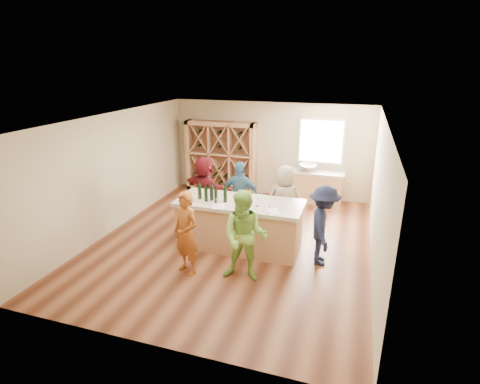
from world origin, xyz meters
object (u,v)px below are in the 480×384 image
(wine_bottle_e, at_px, (225,195))
(person_far_right, at_px, (284,201))
(person_far_left, at_px, (205,190))
(wine_bottle_d, at_px, (216,197))
(person_near_left, at_px, (186,233))
(wine_bottle_b, at_px, (206,194))
(person_far_mid, at_px, (241,196))
(wine_bottle_f, at_px, (238,200))
(wine_bottle_c, at_px, (212,193))
(wine_rack, at_px, (221,157))
(wine_bottle_a, at_px, (200,191))
(tasting_counter_base, at_px, (240,226))
(sink, at_px, (308,168))
(person_near_right, at_px, (245,237))
(person_server, at_px, (323,226))

(wine_bottle_e, distance_m, person_far_right, 1.56)
(person_far_left, bearing_deg, wine_bottle_d, 145.37)
(wine_bottle_e, bearing_deg, person_near_left, -107.47)
(wine_bottle_b, xyz_separation_m, wine_bottle_e, (0.41, 0.08, 0.01))
(person_near_left, distance_m, person_far_mid, 2.27)
(person_far_right, bearing_deg, wine_bottle_f, 43.32)
(wine_bottle_c, xyz_separation_m, wine_bottle_f, (0.65, -0.19, -0.02))
(wine_rack, bearing_deg, person_far_right, -45.23)
(person_near_left, relative_size, person_far_left, 0.97)
(wine_bottle_d, relative_size, wine_bottle_e, 0.89)
(wine_bottle_c, bearing_deg, wine_bottle_f, -16.09)
(wine_bottle_c, relative_size, person_far_mid, 0.20)
(person_far_mid, xyz_separation_m, wine_bottle_f, (0.33, -1.24, 0.38))
(wine_bottle_a, height_order, person_far_left, person_far_left)
(wine_bottle_b, bearing_deg, tasting_counter_base, 16.41)
(person_far_mid, bearing_deg, wine_bottle_d, 82.80)
(tasting_counter_base, bearing_deg, wine_bottle_d, -151.70)
(wine_bottle_b, bearing_deg, person_far_mid, 70.21)
(person_far_right, bearing_deg, person_far_mid, -15.94)
(wine_bottle_c, bearing_deg, tasting_counter_base, 10.80)
(wine_bottle_e, height_order, person_far_left, person_far_left)
(tasting_counter_base, distance_m, person_near_left, 1.50)
(sink, bearing_deg, wine_bottle_b, -114.95)
(wine_bottle_a, bearing_deg, wine_bottle_c, -2.52)
(wine_rack, height_order, person_near_left, wine_rack)
(person_near_right, height_order, wine_bottle_f, person_near_right)
(wine_rack, relative_size, person_far_right, 1.30)
(wine_rack, xyz_separation_m, person_near_left, (1.06, -4.77, -0.27))
(person_near_right, relative_size, person_far_mid, 1.04)
(wine_bottle_e, bearing_deg, wine_bottle_a, 177.45)
(person_near_right, xyz_separation_m, person_far_right, (0.31, 2.13, -0.03))
(sink, height_order, person_far_mid, person_far_mid)
(wine_bottle_d, height_order, person_near_left, person_near_left)
(wine_bottle_a, bearing_deg, person_far_left, 108.03)
(wine_bottle_c, distance_m, person_far_mid, 1.17)
(person_near_left, height_order, wine_bottle_f, person_near_left)
(wine_rack, distance_m, tasting_counter_base, 3.91)
(person_far_left, bearing_deg, wine_bottle_a, 131.77)
(wine_bottle_b, bearing_deg, person_server, 1.18)
(person_server, bearing_deg, person_near_right, 120.73)
(person_server, bearing_deg, wine_bottle_e, 81.33)
(wine_rack, bearing_deg, person_far_mid, -60.30)
(sink, distance_m, person_near_left, 4.98)
(person_far_mid, bearing_deg, sink, -116.25)
(person_far_right, bearing_deg, wine_bottle_a, 16.12)
(wine_rack, distance_m, wine_bottle_d, 3.91)
(person_near_right, bearing_deg, wine_bottle_f, 110.95)
(person_server, height_order, wine_bottle_f, person_server)
(tasting_counter_base, distance_m, wine_bottle_e, 0.81)
(person_near_left, bearing_deg, sink, 95.24)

